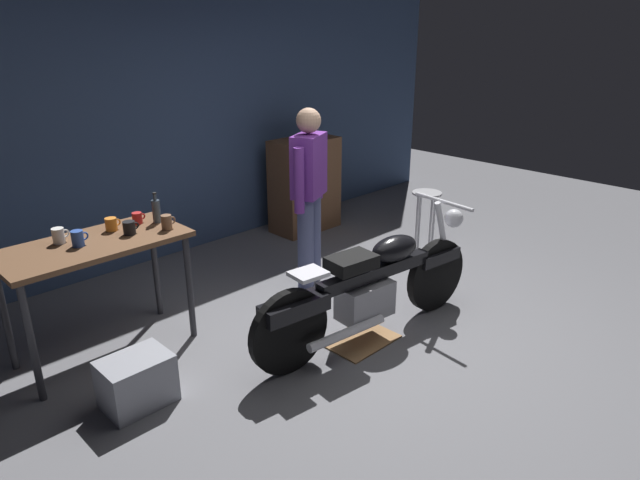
{
  "coord_description": "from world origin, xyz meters",
  "views": [
    {
      "loc": [
        -3.15,
        -2.45,
        2.37
      ],
      "look_at": [
        -0.02,
        0.7,
        0.65
      ],
      "focal_mm": 31.82,
      "sensor_mm": 36.0,
      "label": 1
    }
  ],
  "objects_px": {
    "shop_stool": "(426,205)",
    "mug_black_matte": "(130,228)",
    "motorcycle": "(372,285)",
    "person_standing": "(309,191)",
    "mug_red_diner": "(137,218)",
    "bottle": "(156,210)",
    "mug_blue_enamel": "(78,238)",
    "wooden_dresser": "(305,185)",
    "mug_brown_stoneware": "(167,222)",
    "mug_white_ceramic": "(59,236)",
    "storage_bin": "(137,381)",
    "mug_orange_travel": "(111,224)"
  },
  "relations": [
    {
      "from": "shop_stool",
      "to": "mug_black_matte",
      "type": "distance_m",
      "value": 3.27
    },
    {
      "from": "motorcycle",
      "to": "person_standing",
      "type": "distance_m",
      "value": 1.21
    },
    {
      "from": "person_standing",
      "to": "shop_stool",
      "type": "height_order",
      "value": "person_standing"
    },
    {
      "from": "shop_stool",
      "to": "mug_red_diner",
      "type": "xyz_separation_m",
      "value": [
        -3.06,
        0.57,
        0.45
      ]
    },
    {
      "from": "mug_red_diner",
      "to": "bottle",
      "type": "height_order",
      "value": "bottle"
    },
    {
      "from": "motorcycle",
      "to": "bottle",
      "type": "bearing_deg",
      "value": 135.15
    },
    {
      "from": "mug_blue_enamel",
      "to": "bottle",
      "type": "xyz_separation_m",
      "value": [
        0.65,
        0.06,
        0.04
      ]
    },
    {
      "from": "mug_red_diner",
      "to": "bottle",
      "type": "xyz_separation_m",
      "value": [
        0.12,
        -0.08,
        0.05
      ]
    },
    {
      "from": "wooden_dresser",
      "to": "mug_brown_stoneware",
      "type": "height_order",
      "value": "wooden_dresser"
    },
    {
      "from": "motorcycle",
      "to": "mug_black_matte",
      "type": "distance_m",
      "value": 1.88
    },
    {
      "from": "mug_white_ceramic",
      "to": "mug_blue_enamel",
      "type": "bearing_deg",
      "value": -64.28
    },
    {
      "from": "motorcycle",
      "to": "mug_white_ceramic",
      "type": "relative_size",
      "value": 18.12
    },
    {
      "from": "shop_stool",
      "to": "mug_brown_stoneware",
      "type": "height_order",
      "value": "mug_brown_stoneware"
    },
    {
      "from": "shop_stool",
      "to": "storage_bin",
      "type": "relative_size",
      "value": 1.45
    },
    {
      "from": "mug_blue_enamel",
      "to": "mug_orange_travel",
      "type": "bearing_deg",
      "value": 23.85
    },
    {
      "from": "person_standing",
      "to": "mug_red_diner",
      "type": "relative_size",
      "value": 15.68
    },
    {
      "from": "person_standing",
      "to": "wooden_dresser",
      "type": "relative_size",
      "value": 1.52
    },
    {
      "from": "person_standing",
      "to": "mug_orange_travel",
      "type": "bearing_deg",
      "value": -36.55
    },
    {
      "from": "motorcycle",
      "to": "mug_orange_travel",
      "type": "height_order",
      "value": "mug_orange_travel"
    },
    {
      "from": "storage_bin",
      "to": "mug_orange_travel",
      "type": "bearing_deg",
      "value": 67.79
    },
    {
      "from": "bottle",
      "to": "mug_black_matte",
      "type": "bearing_deg",
      "value": -160.88
    },
    {
      "from": "shop_stool",
      "to": "storage_bin",
      "type": "xyz_separation_m",
      "value": [
        -3.63,
        -0.31,
        -0.33
      ]
    },
    {
      "from": "shop_stool",
      "to": "mug_white_ceramic",
      "type": "height_order",
      "value": "mug_white_ceramic"
    },
    {
      "from": "mug_blue_enamel",
      "to": "mug_red_diner",
      "type": "relative_size",
      "value": 1.12
    },
    {
      "from": "wooden_dresser",
      "to": "storage_bin",
      "type": "distance_m",
      "value": 3.56
    },
    {
      "from": "mug_brown_stoneware",
      "to": "mug_red_diner",
      "type": "bearing_deg",
      "value": 107.49
    },
    {
      "from": "mug_orange_travel",
      "to": "mug_red_diner",
      "type": "height_order",
      "value": "mug_orange_travel"
    },
    {
      "from": "wooden_dresser",
      "to": "mug_orange_travel",
      "type": "relative_size",
      "value": 9.2
    },
    {
      "from": "mug_black_matte",
      "to": "bottle",
      "type": "height_order",
      "value": "bottle"
    },
    {
      "from": "person_standing",
      "to": "storage_bin",
      "type": "bearing_deg",
      "value": -11.07
    },
    {
      "from": "motorcycle",
      "to": "shop_stool",
      "type": "height_order",
      "value": "motorcycle"
    },
    {
      "from": "motorcycle",
      "to": "mug_brown_stoneware",
      "type": "distance_m",
      "value": 1.64
    },
    {
      "from": "shop_stool",
      "to": "mug_red_diner",
      "type": "bearing_deg",
      "value": 169.43
    },
    {
      "from": "mug_brown_stoneware",
      "to": "bottle",
      "type": "xyz_separation_m",
      "value": [
        0.03,
        0.2,
        0.04
      ]
    },
    {
      "from": "mug_red_diner",
      "to": "mug_blue_enamel",
      "type": "bearing_deg",
      "value": -164.4
    },
    {
      "from": "mug_blue_enamel",
      "to": "mug_white_ceramic",
      "type": "bearing_deg",
      "value": 115.72
    },
    {
      "from": "mug_black_matte",
      "to": "mug_red_diner",
      "type": "relative_size",
      "value": 1.16
    },
    {
      "from": "wooden_dresser",
      "to": "mug_orange_travel",
      "type": "height_order",
      "value": "wooden_dresser"
    },
    {
      "from": "mug_blue_enamel",
      "to": "mug_red_diner",
      "type": "xyz_separation_m",
      "value": [
        0.53,
        0.15,
        -0.01
      ]
    },
    {
      "from": "person_standing",
      "to": "wooden_dresser",
      "type": "bearing_deg",
      "value": -157.41
    },
    {
      "from": "mug_black_matte",
      "to": "mug_red_diner",
      "type": "xyz_separation_m",
      "value": [
        0.16,
        0.18,
        -0.01
      ]
    },
    {
      "from": "storage_bin",
      "to": "mug_red_diner",
      "type": "relative_size",
      "value": 4.13
    },
    {
      "from": "mug_orange_travel",
      "to": "mug_red_diner",
      "type": "relative_size",
      "value": 1.12
    },
    {
      "from": "mug_orange_travel",
      "to": "wooden_dresser",
      "type": "bearing_deg",
      "value": 16.52
    },
    {
      "from": "mug_blue_enamel",
      "to": "bottle",
      "type": "height_order",
      "value": "bottle"
    },
    {
      "from": "mug_orange_travel",
      "to": "mug_white_ceramic",
      "type": "bearing_deg",
      "value": 177.91
    },
    {
      "from": "mug_red_diner",
      "to": "mug_orange_travel",
      "type": "bearing_deg",
      "value": -177.4
    },
    {
      "from": "mug_orange_travel",
      "to": "mug_black_matte",
      "type": "bearing_deg",
      "value": -71.26
    },
    {
      "from": "motorcycle",
      "to": "mug_black_matte",
      "type": "xyz_separation_m",
      "value": [
        -1.33,
        1.22,
        0.5
      ]
    },
    {
      "from": "mug_black_matte",
      "to": "mug_orange_travel",
      "type": "bearing_deg",
      "value": 108.74
    }
  ]
}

